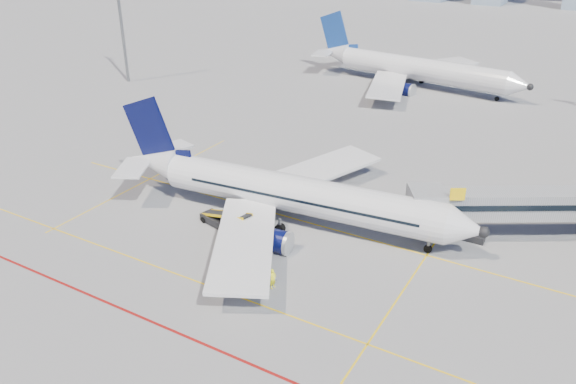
# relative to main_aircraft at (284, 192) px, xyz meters

# --- Properties ---
(ground) EXTENTS (420.00, 420.00, 0.00)m
(ground) POSITION_rel_main_aircraft_xyz_m (0.83, -7.15, -3.22)
(ground) COLOR gray
(ground) RESTS_ON ground
(apron_markings) EXTENTS (90.00, 35.12, 0.01)m
(apron_markings) POSITION_rel_main_aircraft_xyz_m (0.25, -11.06, -3.22)
(apron_markings) COLOR yellow
(apron_markings) RESTS_ON ground
(jet_bridge) EXTENTS (23.55, 15.78, 6.30)m
(jet_bridge) POSITION_rel_main_aircraft_xyz_m (24.34, 9.76, 0.52)
(jet_bridge) COLOR gray
(jet_bridge) RESTS_ON ground
(floodlight_mast_nw) EXTENTS (3.20, 0.61, 25.45)m
(floodlight_mast_nw) POSITION_rel_main_aircraft_xyz_m (-54.17, 32.84, 10.37)
(floodlight_mast_nw) COLOR slate
(floodlight_mast_nw) RESTS_ON ground
(main_aircraft) EXTENTS (39.08, 34.00, 11.42)m
(main_aircraft) POSITION_rel_main_aircraft_xyz_m (0.00, 0.00, 0.00)
(main_aircraft) COLOR silver
(main_aircraft) RESTS_ON ground
(second_aircraft) EXTENTS (42.73, 37.07, 12.52)m
(second_aircraft) POSITION_rel_main_aircraft_xyz_m (-6.14, 57.37, -0.00)
(second_aircraft) COLOR silver
(second_aircraft) RESTS_ON ground
(baggage_tug) EXTENTS (2.57, 2.07, 1.57)m
(baggage_tug) POSITION_rel_main_aircraft_xyz_m (3.65, -10.11, -2.47)
(baggage_tug) COLOR silver
(baggage_tug) RESTS_ON ground
(cargo_dolly) EXTENTS (3.87, 2.77, 1.94)m
(cargo_dolly) POSITION_rel_main_aircraft_xyz_m (2.74, -10.57, -2.16)
(cargo_dolly) COLOR black
(cargo_dolly) RESTS_ON ground
(belt_loader) EXTENTS (6.77, 2.99, 2.72)m
(belt_loader) POSITION_rel_main_aircraft_xyz_m (-4.81, -4.27, -2.52)
(belt_loader) COLOR black
(belt_loader) RESTS_ON ground
(ramp_worker) EXTENTS (0.52, 0.72, 1.83)m
(ramp_worker) POSITION_rel_main_aircraft_xyz_m (5.18, -10.63, -2.31)
(ramp_worker) COLOR #FFF81A
(ramp_worker) RESTS_ON ground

